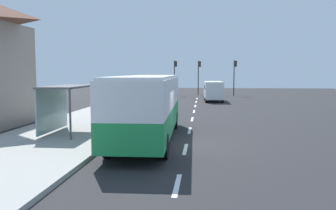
# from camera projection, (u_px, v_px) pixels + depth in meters

# --- Properties ---
(ground_plane) EXTENTS (56.00, 92.00, 0.04)m
(ground_plane) POSITION_uv_depth(u_px,v_px,m) (191.00, 112.00, 30.46)
(ground_plane) COLOR #262628
(sidewalk_platform) EXTENTS (6.20, 30.00, 0.18)m
(sidewalk_platform) POSITION_uv_depth(u_px,v_px,m) (66.00, 133.00, 19.19)
(sidewalk_platform) COLOR #999993
(sidewalk_platform) RESTS_ON ground
(lane_stripe_seg_0) EXTENTS (0.16, 2.20, 0.01)m
(lane_stripe_seg_0) POSITION_uv_depth(u_px,v_px,m) (177.00, 185.00, 10.61)
(lane_stripe_seg_0) COLOR silver
(lane_stripe_seg_0) RESTS_ON ground
(lane_stripe_seg_1) EXTENTS (0.16, 2.20, 0.01)m
(lane_stripe_seg_1) POSITION_uv_depth(u_px,v_px,m) (185.00, 149.00, 15.57)
(lane_stripe_seg_1) COLOR silver
(lane_stripe_seg_1) RESTS_ON ground
(lane_stripe_seg_2) EXTENTS (0.16, 2.20, 0.01)m
(lane_stripe_seg_2) POSITION_uv_depth(u_px,v_px,m) (190.00, 130.00, 20.52)
(lane_stripe_seg_2) COLOR silver
(lane_stripe_seg_2) RESTS_ON ground
(lane_stripe_seg_3) EXTENTS (0.16, 2.20, 0.01)m
(lane_stripe_seg_3) POSITION_uv_depth(u_px,v_px,m) (192.00, 119.00, 25.48)
(lane_stripe_seg_3) COLOR silver
(lane_stripe_seg_3) RESTS_ON ground
(lane_stripe_seg_4) EXTENTS (0.16, 2.20, 0.01)m
(lane_stripe_seg_4) POSITION_uv_depth(u_px,v_px,m) (194.00, 111.00, 30.43)
(lane_stripe_seg_4) COLOR silver
(lane_stripe_seg_4) RESTS_ON ground
(lane_stripe_seg_5) EXTENTS (0.16, 2.20, 0.01)m
(lane_stripe_seg_5) POSITION_uv_depth(u_px,v_px,m) (195.00, 106.00, 35.39)
(lane_stripe_seg_5) COLOR silver
(lane_stripe_seg_5) RESTS_ON ground
(lane_stripe_seg_6) EXTENTS (0.16, 2.20, 0.01)m
(lane_stripe_seg_6) POSITION_uv_depth(u_px,v_px,m) (196.00, 102.00, 40.34)
(lane_stripe_seg_6) COLOR silver
(lane_stripe_seg_6) RESTS_ON ground
(lane_stripe_seg_7) EXTENTS (0.16, 2.20, 0.01)m
(lane_stripe_seg_7) POSITION_uv_depth(u_px,v_px,m) (197.00, 99.00, 45.29)
(lane_stripe_seg_7) COLOR silver
(lane_stripe_seg_7) RESTS_ON ground
(bus) EXTENTS (2.77, 11.07, 3.21)m
(bus) POSITION_uv_depth(u_px,v_px,m) (148.00, 104.00, 17.44)
(bus) COLOR #1E8C47
(bus) RESTS_ON ground
(white_van) EXTENTS (2.19, 5.27, 2.30)m
(white_van) POSITION_uv_depth(u_px,v_px,m) (213.00, 90.00, 41.05)
(white_van) COLOR white
(white_van) RESTS_ON ground
(sedan_near) EXTENTS (2.02, 4.48, 1.52)m
(sedan_near) POSITION_uv_depth(u_px,v_px,m) (212.00, 91.00, 49.53)
(sedan_near) COLOR #195933
(sedan_near) RESTS_ON ground
(recycling_bin_yellow) EXTENTS (0.52, 0.52, 0.95)m
(recycling_bin_yellow) POSITION_uv_depth(u_px,v_px,m) (103.00, 124.00, 18.57)
(recycling_bin_yellow) COLOR yellow
(recycling_bin_yellow) RESTS_ON sidewalk_platform
(recycling_bin_orange) EXTENTS (0.52, 0.52, 0.95)m
(recycling_bin_orange) POSITION_uv_depth(u_px,v_px,m) (107.00, 122.00, 19.27)
(recycling_bin_orange) COLOR orange
(recycling_bin_orange) RESTS_ON sidewalk_platform
(traffic_light_near_side) EXTENTS (0.49, 0.28, 5.07)m
(traffic_light_near_side) POSITION_uv_depth(u_px,v_px,m) (235.00, 72.00, 50.25)
(traffic_light_near_side) COLOR #2D2D2D
(traffic_light_near_side) RESTS_ON ground
(traffic_light_far_side) EXTENTS (0.49, 0.28, 5.10)m
(traffic_light_far_side) POSITION_uv_depth(u_px,v_px,m) (175.00, 72.00, 51.88)
(traffic_light_far_side) COLOR #2D2D2D
(traffic_light_far_side) RESTS_ON ground
(traffic_light_median) EXTENTS (0.49, 0.28, 5.07)m
(traffic_light_median) POSITION_uv_depth(u_px,v_px,m) (199.00, 72.00, 52.33)
(traffic_light_median) COLOR #2D2D2D
(traffic_light_median) RESTS_ON ground
(bus_shelter) EXTENTS (1.80, 4.00, 2.50)m
(bus_shelter) POSITION_uv_depth(u_px,v_px,m) (62.00, 97.00, 18.63)
(bus_shelter) COLOR #4C4C51
(bus_shelter) RESTS_ON sidewalk_platform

